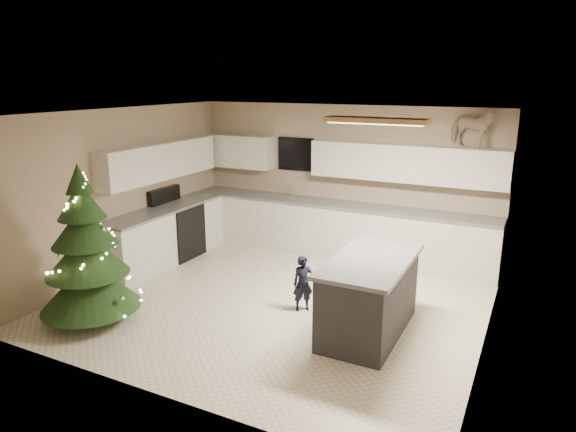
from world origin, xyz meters
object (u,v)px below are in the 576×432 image
object	(u,v)px
island	(369,295)
rocking_horse	(472,127)
bar_stool	(349,281)
christmas_tree	(87,259)
toddler	(303,283)

from	to	relation	value
island	rocking_horse	xyz separation A→B (m)	(0.69, 2.63, 1.84)
bar_stool	christmas_tree	xyz separation A→B (m)	(-2.90, -1.65, 0.37)
christmas_tree	rocking_horse	world-z (taller)	rocking_horse
rocking_horse	toddler	bearing A→B (deg)	156.82
toddler	rocking_horse	distance (m)	3.53
island	toddler	bearing A→B (deg)	168.48
island	toddler	world-z (taller)	island
bar_stool	rocking_horse	bearing A→B (deg)	64.76
christmas_tree	bar_stool	bearing A→B (deg)	29.64
rocking_horse	christmas_tree	bearing A→B (deg)	145.90
bar_stool	rocking_horse	xyz separation A→B (m)	(1.07, 2.27, 1.85)
bar_stool	toddler	xyz separation A→B (m)	(-0.60, -0.16, -0.09)
island	christmas_tree	size ratio (longest dim) A/B	0.83
toddler	rocking_horse	bearing A→B (deg)	16.86
toddler	rocking_horse	size ratio (longest dim) A/B	1.01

